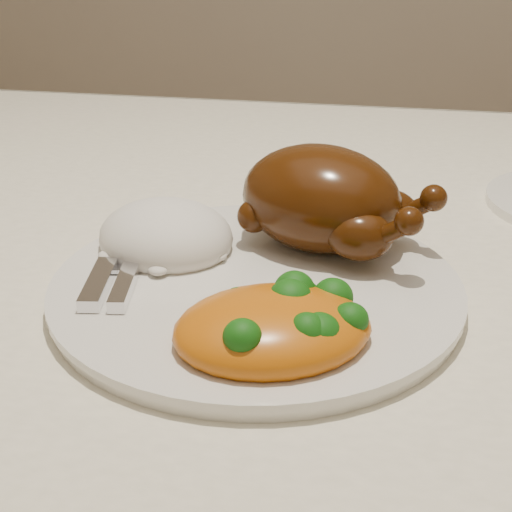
# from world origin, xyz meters

# --- Properties ---
(dining_table) EXTENTS (1.60, 0.90, 0.76)m
(dining_table) POSITION_xyz_m (0.00, 0.00, 0.67)
(dining_table) COLOR brown
(dining_table) RESTS_ON floor
(tablecloth) EXTENTS (1.73, 1.03, 0.18)m
(tablecloth) POSITION_xyz_m (0.00, 0.00, 0.74)
(tablecloth) COLOR white
(tablecloth) RESTS_ON dining_table
(dinner_plate) EXTENTS (0.39, 0.39, 0.01)m
(dinner_plate) POSITION_xyz_m (-0.03, -0.10, 0.77)
(dinner_plate) COLOR white
(dinner_plate) RESTS_ON tablecloth
(roast_chicken) EXTENTS (0.18, 0.14, 0.08)m
(roast_chicken) POSITION_xyz_m (0.01, -0.03, 0.82)
(roast_chicken) COLOR #401D06
(roast_chicken) RESTS_ON dinner_plate
(rice_mound) EXTENTS (0.14, 0.13, 0.06)m
(rice_mound) POSITION_xyz_m (-0.11, -0.06, 0.79)
(rice_mound) COLOR white
(rice_mound) RESTS_ON dinner_plate
(mac_and_cheese) EXTENTS (0.15, 0.14, 0.05)m
(mac_and_cheese) POSITION_xyz_m (-0.00, -0.18, 0.79)
(mac_and_cheese) COLOR orange
(mac_and_cheese) RESTS_ON dinner_plate
(cutlery) EXTENTS (0.05, 0.17, 0.01)m
(cutlery) POSITION_xyz_m (-0.13, -0.11, 0.79)
(cutlery) COLOR silver
(cutlery) RESTS_ON dinner_plate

